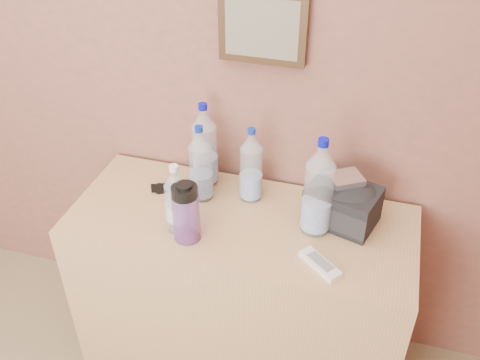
# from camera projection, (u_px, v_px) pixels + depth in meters

# --- Properties ---
(picture_frame) EXTENTS (0.30, 0.03, 0.25)m
(picture_frame) POSITION_uv_depth(u_px,v_px,m) (263.00, 27.00, 1.76)
(picture_frame) COLOR #382311
(picture_frame) RESTS_ON room_shell
(dresser) EXTENTS (1.25, 0.52, 0.78)m
(dresser) POSITION_uv_depth(u_px,v_px,m) (241.00, 293.00, 2.15)
(dresser) COLOR #A28855
(dresser) RESTS_ON ground
(pet_large_a) EXTENTS (0.08, 0.08, 0.31)m
(pet_large_a) POSITION_uv_depth(u_px,v_px,m) (201.00, 167.00, 1.96)
(pet_large_a) COLOR silver
(pet_large_a) RESTS_ON dresser
(pet_large_b) EXTENTS (0.09, 0.09, 0.34)m
(pet_large_b) POSITION_uv_depth(u_px,v_px,m) (205.00, 149.00, 2.03)
(pet_large_b) COLOR silver
(pet_large_b) RESTS_ON dresser
(pet_large_c) EXTENTS (0.08, 0.08, 0.30)m
(pet_large_c) POSITION_uv_depth(u_px,v_px,m) (251.00, 168.00, 1.95)
(pet_large_c) COLOR #ADC0D7
(pet_large_c) RESTS_ON dresser
(pet_large_d) EXTENTS (0.10, 0.10, 0.37)m
(pet_large_d) POSITION_uv_depth(u_px,v_px,m) (318.00, 192.00, 1.79)
(pet_large_d) COLOR silver
(pet_large_d) RESTS_ON dresser
(pet_small) EXTENTS (0.08, 0.08, 0.27)m
(pet_small) POSITION_uv_depth(u_px,v_px,m) (177.00, 202.00, 1.81)
(pet_small) COLOR silver
(pet_small) RESTS_ON dresser
(nalgene_bottle) EXTENTS (0.09, 0.09, 0.23)m
(nalgene_bottle) POSITION_uv_depth(u_px,v_px,m) (186.00, 212.00, 1.78)
(nalgene_bottle) COLOR purple
(nalgene_bottle) RESTS_ON dresser
(sunglasses) EXTENTS (0.13, 0.09, 0.03)m
(sunglasses) POSITION_uv_depth(u_px,v_px,m) (168.00, 187.00, 2.05)
(sunglasses) COLOR black
(sunglasses) RESTS_ON dresser
(ac_remote) EXTENTS (0.15, 0.14, 0.02)m
(ac_remote) POSITION_uv_depth(u_px,v_px,m) (320.00, 264.00, 1.73)
(ac_remote) COLOR silver
(ac_remote) RESTS_ON dresser
(toiletry_bag) EXTENTS (0.28, 0.23, 0.16)m
(toiletry_bag) POSITION_uv_depth(u_px,v_px,m) (343.00, 203.00, 1.87)
(toiletry_bag) COLOR black
(toiletry_bag) RESTS_ON dresser
(foil_packet) EXTENTS (0.14, 0.14, 0.02)m
(foil_packet) POSITION_uv_depth(u_px,v_px,m) (346.00, 179.00, 1.83)
(foil_packet) COLOR silver
(foil_packet) RESTS_ON toiletry_bag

